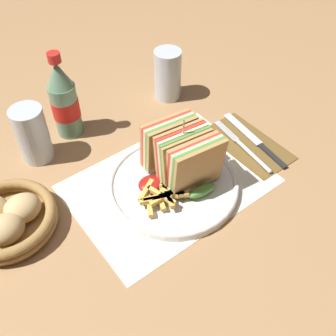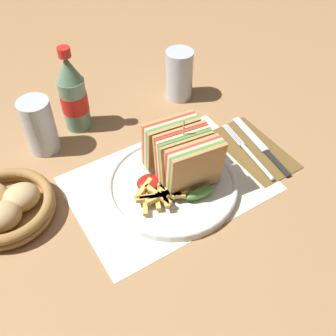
# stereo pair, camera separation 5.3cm
# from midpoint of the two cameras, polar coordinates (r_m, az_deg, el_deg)

# --- Properties ---
(ground_plane) EXTENTS (4.00, 4.00, 0.00)m
(ground_plane) POSITION_cam_midpoint_polar(r_m,az_deg,el_deg) (0.80, 3.50, -4.10)
(ground_plane) COLOR #9E754C
(placemat) EXTENTS (0.40, 0.29, 0.00)m
(placemat) POSITION_cam_midpoint_polar(r_m,az_deg,el_deg) (0.82, 1.93, -2.35)
(placemat) COLOR silver
(placemat) RESTS_ON ground_plane
(plate_main) EXTENTS (0.27, 0.27, 0.02)m
(plate_main) POSITION_cam_midpoint_polar(r_m,az_deg,el_deg) (0.81, 2.64, -2.40)
(plate_main) COLOR white
(plate_main) RESTS_ON ground_plane
(club_sandwich) EXTENTS (0.12, 0.16, 0.15)m
(club_sandwich) POSITION_cam_midpoint_polar(r_m,az_deg,el_deg) (0.77, 4.08, 1.67)
(club_sandwich) COLOR tan
(club_sandwich) RESTS_ON plate_main
(fries_pile) EXTENTS (0.09, 0.08, 0.02)m
(fries_pile) POSITION_cam_midpoint_polar(r_m,az_deg,el_deg) (0.76, 0.79, -3.92)
(fries_pile) COLOR gold
(fries_pile) RESTS_ON plate_main
(ketchup_blob) EXTENTS (0.05, 0.04, 0.02)m
(ketchup_blob) POSITION_cam_midpoint_polar(r_m,az_deg,el_deg) (0.78, -0.87, -2.16)
(ketchup_blob) COLOR maroon
(ketchup_blob) RESTS_ON plate_main
(napkin) EXTENTS (0.11, 0.20, 0.00)m
(napkin) POSITION_cam_midpoint_polar(r_m,az_deg,el_deg) (0.92, 13.91, 2.61)
(napkin) COLOR brown
(napkin) RESTS_ON ground_plane
(fork) EXTENTS (0.03, 0.19, 0.01)m
(fork) POSITION_cam_midpoint_polar(r_m,az_deg,el_deg) (0.89, 13.75, 1.69)
(fork) COLOR silver
(fork) RESTS_ON napkin
(knife) EXTENTS (0.04, 0.21, 0.00)m
(knife) POSITION_cam_midpoint_polar(r_m,az_deg,el_deg) (0.92, 14.94, 3.12)
(knife) COLOR black
(knife) RESTS_ON napkin
(coke_bottle_near) EXTENTS (0.06, 0.06, 0.21)m
(coke_bottle_near) POSITION_cam_midpoint_polar(r_m,az_deg,el_deg) (0.92, -11.99, 10.26)
(coke_bottle_near) COLOR slate
(coke_bottle_near) RESTS_ON ground_plane
(glass_near) EXTENTS (0.07, 0.07, 0.13)m
(glass_near) POSITION_cam_midpoint_polar(r_m,az_deg,el_deg) (1.02, 3.16, 12.92)
(glass_near) COLOR silver
(glass_near) RESTS_ON ground_plane
(glass_far) EXTENTS (0.07, 0.07, 0.13)m
(glass_far) POSITION_cam_midpoint_polar(r_m,az_deg,el_deg) (0.89, -16.55, 5.80)
(glass_far) COLOR silver
(glass_far) RESTS_ON ground_plane
(bread_basket) EXTENTS (0.18, 0.18, 0.06)m
(bread_basket) POSITION_cam_midpoint_polar(r_m,az_deg,el_deg) (0.80, -20.69, -5.34)
(bread_basket) COLOR olive
(bread_basket) RESTS_ON ground_plane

